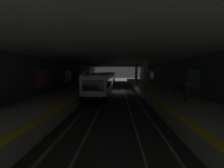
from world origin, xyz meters
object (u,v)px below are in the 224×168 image
at_px(bench_left_near, 175,87).
at_px(person_standing_far, 186,91).
at_px(bench_right_far, 77,82).
at_px(person_boarding, 84,80).
at_px(person_waiting_near, 89,79).
at_px(trash_bin, 69,86).
at_px(metro_train, 107,79).
at_px(bench_right_mid, 62,86).
at_px(bench_right_near, 5,100).
at_px(person_walking_mid, 50,87).
at_px(backpack_on_floor, 160,90).
at_px(bench_left_mid, 151,81).
at_px(pillar_far, 136,74).
at_px(pillar_near, 146,75).

distance_m(bench_left_near, person_standing_far, 7.24).
bearing_deg(bench_right_far, person_boarding, -6.31).
bearing_deg(bench_left_near, person_boarding, 51.14).
xyz_separation_m(person_waiting_near, trash_bin, (-14.00, 0.27, -0.51)).
relative_size(metro_train, person_waiting_near, 21.50).
bearing_deg(person_boarding, bench_right_mid, 177.89).
bearing_deg(bench_right_mid, person_waiting_near, -3.80).
xyz_separation_m(bench_right_near, person_walking_mid, (7.22, 0.04, 0.30)).
relative_size(bench_left_near, trash_bin, 2.00).
height_order(backpack_on_floor, trash_bin, trash_bin).
height_order(person_waiting_near, trash_bin, person_waiting_near).
relative_size(bench_right_near, person_walking_mid, 1.11).
distance_m(bench_left_mid, trash_bin, 20.56).
height_order(pillar_far, backpack_on_floor, pillar_far).
height_order(bench_left_near, person_waiting_near, person_waiting_near).
xyz_separation_m(metro_train, person_walking_mid, (-14.63, 6.38, -0.15)).
height_order(bench_right_mid, bench_right_far, same).
distance_m(person_boarding, trash_bin, 10.98).
bearing_deg(pillar_near, backpack_on_floor, -91.84).
xyz_separation_m(bench_left_near, bench_left_mid, (14.91, 0.00, 0.00)).
bearing_deg(bench_right_near, person_boarding, -1.09).
bearing_deg(bench_right_near, trash_bin, -3.42).
distance_m(person_waiting_near, backpack_on_floor, 21.67).
relative_size(backpack_on_floor, trash_bin, 0.47).
bearing_deg(bench_left_mid, person_boarding, 95.22).
distance_m(pillar_far, bench_right_far, 13.07).
height_order(pillar_far, person_walking_mid, pillar_far).
bearing_deg(person_waiting_near, bench_left_near, -135.64).
distance_m(person_walking_mid, backpack_on_floor, 15.25).
relative_size(pillar_near, bench_right_near, 2.68).
height_order(bench_right_near, person_waiting_near, person_waiting_near).
distance_m(pillar_near, person_standing_far, 7.49).
xyz_separation_m(pillar_near, bench_left_near, (0.04, -4.18, -1.75)).
relative_size(bench_right_mid, person_waiting_near, 0.99).
distance_m(person_standing_far, person_boarding, 25.25).
bearing_deg(bench_right_mid, bench_left_near, -94.39).
bearing_deg(person_standing_far, backpack_on_floor, 2.75).
xyz_separation_m(pillar_near, metro_train, (12.02, 6.55, -1.30)).
distance_m(pillar_near, bench_left_mid, 15.63).
bearing_deg(bench_right_mid, bench_left_mid, -51.45).
bearing_deg(metro_train, bench_left_near, -138.14).
height_order(bench_left_near, backpack_on_floor, bench_left_near).
bearing_deg(bench_left_mid, backpack_on_floor, 172.10).
distance_m(bench_right_near, person_waiting_near, 26.33).
bearing_deg(person_standing_far, bench_left_mid, -4.57).
height_order(bench_right_near, person_boarding, person_boarding).
relative_size(person_waiting_near, trash_bin, 2.01).
relative_size(bench_left_mid, person_boarding, 1.10).
height_order(bench_right_near, bench_right_mid, same).
height_order(metro_train, person_standing_far, metro_train).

